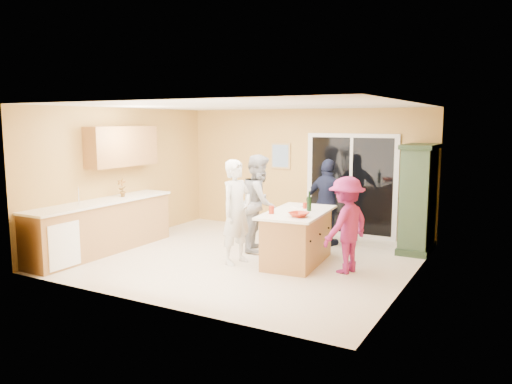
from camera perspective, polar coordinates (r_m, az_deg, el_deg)
The scene contains 22 objects.
floor at distance 8.69m, azimuth -1.19°, elevation -7.54°, with size 5.50×5.50×0.00m, color beige.
ceiling at distance 8.38m, azimuth -1.25°, elevation 9.85°, with size 5.50×5.00×0.10m, color silver.
wall_back at distance 10.66m, azimuth 5.53°, elevation 2.44°, with size 5.50×0.10×2.60m, color #E7BD5F.
wall_front at distance 6.42m, azimuth -12.47°, elevation -1.43°, with size 5.50×0.10×2.60m, color #E7BD5F.
wall_left at distance 10.09m, azimuth -14.87°, elevation 1.89°, with size 0.10×5.00×2.60m, color #E7BD5F.
wall_right at distance 7.46m, azimuth 17.38°, elevation -0.30°, with size 0.10×5.00×2.60m, color #E7BD5F.
left_cabinet_run at distance 9.28m, azimuth -17.81°, elevation -4.00°, with size 0.65×3.05×1.24m.
upper_cabinets at distance 9.78m, azimuth -15.06°, elevation 5.07°, with size 0.35×1.60×0.75m, color #A2723F.
sliding_door at distance 10.29m, azimuth 10.81°, elevation 0.73°, with size 1.90×0.07×2.10m.
framed_picture at distance 10.84m, azimuth 2.82°, elevation 4.15°, with size 0.46×0.04×0.56m.
kitchen_island at distance 8.33m, azimuth 4.73°, elevation -5.35°, with size 1.06×1.74×0.88m.
green_hutch at distance 9.41m, azimuth 18.07°, elevation -0.85°, with size 0.56×1.06×1.94m.
woman_white at distance 8.21m, azimuth -2.24°, elevation -2.29°, with size 0.63×0.41×1.73m, color silver.
woman_grey at distance 9.07m, azimuth 0.41°, elevation -1.22°, with size 0.85×0.66×1.75m, color #9A9A9D.
woman_navy at distance 9.52m, azimuth 8.22°, elevation -1.18°, with size 0.96×0.40×1.64m, color #191D37.
woman_magenta at distance 7.86m, azimuth 10.28°, elevation -3.71°, with size 0.97×0.56×1.50m, color #942072.
serving_bowl at distance 7.75m, azimuth 4.91°, elevation -2.58°, with size 0.30×0.30×0.07m, color #A62612.
tulip_vase at distance 9.64m, azimuth -15.05°, elevation 0.49°, with size 0.18×0.12×0.35m, color red.
tumbler_near at distance 8.49m, azimuth 5.60°, elevation -1.55°, with size 0.07×0.07×0.10m, color #A62612.
tumbler_far at distance 7.98m, azimuth 1.79°, elevation -2.05°, with size 0.09×0.09×0.13m, color #A62612.
wine_bottle at distance 8.26m, azimuth 6.10°, elevation -1.29°, with size 0.08×0.08×0.33m.
white_plate at distance 8.70m, azimuth 4.70°, elevation -1.60°, with size 0.21×0.21×0.01m, color silver.
Camera 1 is at (4.19, -7.25, 2.34)m, focal length 35.00 mm.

